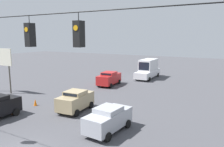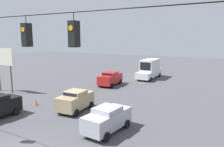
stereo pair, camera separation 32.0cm
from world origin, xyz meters
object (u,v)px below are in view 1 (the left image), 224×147
(sedan_silver_crossing_near, at_px, (108,119))
(traffic_cone_third, at_px, (35,102))
(sedan_red_withflow_far, at_px, (109,78))
(traffic_cone_second, at_px, (13,110))
(roadside_billboard, at_px, (2,61))
(box_truck_white_withflow_deep, at_px, (148,69))
(sedan_tan_withflow_mid, at_px, (76,100))

(sedan_silver_crossing_near, relative_size, traffic_cone_third, 6.33)
(sedan_red_withflow_far, relative_size, traffic_cone_second, 7.02)
(roadside_billboard, bearing_deg, traffic_cone_second, 149.12)
(box_truck_white_withflow_deep, height_order, sedan_tan_withflow_mid, box_truck_white_withflow_deep)
(traffic_cone_second, distance_m, roadside_billboard, 9.65)
(box_truck_white_withflow_deep, height_order, traffic_cone_third, box_truck_white_withflow_deep)
(sedan_silver_crossing_near, bearing_deg, box_truck_white_withflow_deep, -77.72)
(sedan_red_withflow_far, distance_m, roadside_billboard, 13.98)
(sedan_silver_crossing_near, relative_size, sedan_tan_withflow_mid, 1.05)
(traffic_cone_second, bearing_deg, sedan_silver_crossing_near, -174.70)
(box_truck_white_withflow_deep, height_order, sedan_red_withflow_far, box_truck_white_withflow_deep)
(traffic_cone_third, xyz_separation_m, roadside_billboard, (7.65, -1.98, 3.64))
(box_truck_white_withflow_deep, distance_m, roadside_billboard, 21.94)
(traffic_cone_second, bearing_deg, traffic_cone_third, -89.57)
(traffic_cone_second, bearing_deg, roadside_billboard, -30.88)
(traffic_cone_third, distance_m, roadside_billboard, 8.71)
(sedan_red_withflow_far, height_order, traffic_cone_second, sedan_red_withflow_far)
(box_truck_white_withflow_deep, xyz_separation_m, sedan_red_withflow_far, (2.94, 8.08, -0.53))
(sedan_red_withflow_far, xyz_separation_m, roadside_billboard, (9.50, 9.82, 2.97))
(traffic_cone_second, relative_size, traffic_cone_third, 1.00)
(traffic_cone_third, bearing_deg, box_truck_white_withflow_deep, -103.55)
(sedan_red_withflow_far, relative_size, traffic_cone_third, 7.02)
(sedan_red_withflow_far, relative_size, roadside_billboard, 0.85)
(box_truck_white_withflow_deep, height_order, sedan_silver_crossing_near, box_truck_white_withflow_deep)
(traffic_cone_third, bearing_deg, roadside_billboard, -14.54)
(box_truck_white_withflow_deep, bearing_deg, roadside_billboard, 55.19)
(roadside_billboard, bearing_deg, sedan_silver_crossing_near, 167.80)
(sedan_silver_crossing_near, height_order, roadside_billboard, roadside_billboard)
(traffic_cone_third, bearing_deg, traffic_cone_second, 90.43)
(sedan_red_withflow_far, distance_m, traffic_cone_third, 11.97)
(sedan_tan_withflow_mid, distance_m, roadside_billboard, 12.62)
(sedan_tan_withflow_mid, bearing_deg, traffic_cone_second, 36.47)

